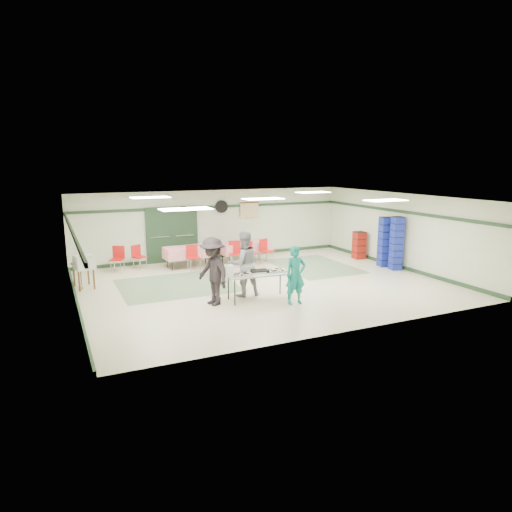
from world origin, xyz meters
name	(u,v)px	position (x,y,z in m)	size (l,w,h in m)	color
floor	(263,284)	(0.00, 0.00, 0.00)	(11.00, 11.00, 0.00)	beige
ceiling	(263,198)	(0.00, 0.00, 2.70)	(11.00, 11.00, 0.00)	white
wall_back	(214,224)	(0.00, 4.50, 1.35)	(11.00, 11.00, 0.00)	beige
wall_front	(351,274)	(0.00, -4.50, 1.35)	(11.00, 11.00, 0.00)	beige
wall_left	(72,257)	(-5.50, 0.00, 1.35)	(9.00, 9.00, 0.00)	beige
wall_right	(401,231)	(5.50, 0.00, 1.35)	(9.00, 9.00, 0.00)	beige
trim_back	(214,207)	(0.00, 4.47, 2.05)	(11.00, 0.06, 0.10)	#1E3721
baseboard_back	(215,256)	(0.00, 4.47, 0.06)	(11.00, 0.06, 0.12)	#1E3721
trim_left	(71,230)	(-5.47, 0.00, 2.05)	(9.00, 0.06, 0.10)	#1E3721
baseboard_left	(78,304)	(-5.47, 0.00, 0.06)	(9.00, 0.06, 0.12)	#1E3721
trim_right	(402,212)	(5.47, 0.00, 2.05)	(9.00, 0.06, 0.10)	#1E3721
baseboard_right	(398,266)	(5.47, 0.00, 0.06)	(9.00, 0.06, 0.12)	#1E3721
green_patch_a	(177,285)	(-2.50, 1.00, 0.00)	(3.50, 3.00, 0.01)	gray
green_patch_b	(314,266)	(2.80, 1.50, 0.00)	(2.50, 3.50, 0.01)	gray
double_door_left	(160,236)	(-2.20, 4.44, 1.05)	(0.90, 0.06, 2.10)	gray
double_door_right	(184,234)	(-1.25, 4.44, 1.05)	(0.90, 0.06, 2.10)	gray
door_frame	(172,235)	(-1.73, 4.42, 1.05)	(2.00, 0.03, 2.15)	#1E3721
wall_fan	(222,207)	(0.30, 4.44, 2.05)	(0.50, 0.50, 0.10)	black
scroll_banner	(249,210)	(1.50, 4.44, 1.85)	(0.80, 0.02, 0.60)	beige
serving_table	(258,275)	(-0.82, -1.42, 0.72)	(1.87, 0.87, 0.76)	#B7B7B2
sheet_tray_right	(276,271)	(-0.29, -1.45, 0.77)	(0.55, 0.42, 0.02)	silver
sheet_tray_mid	(253,272)	(-0.94, -1.32, 0.77)	(0.60, 0.45, 0.02)	silver
sheet_tray_left	(241,275)	(-1.37, -1.49, 0.77)	(0.53, 0.40, 0.02)	silver
baking_pan	(259,271)	(-0.77, -1.38, 0.80)	(0.48, 0.30, 0.08)	black
foam_box_stack	(229,271)	(-1.70, -1.43, 0.91)	(0.22, 0.21, 0.31)	white
volunteer_teal	(296,275)	(-0.07, -2.18, 0.79)	(0.58, 0.38, 1.58)	#13847D
volunteer_grey	(244,264)	(-1.04, -0.90, 0.94)	(0.91, 0.71, 1.88)	#99999E
volunteer_dark	(213,271)	(-2.12, -1.33, 0.92)	(1.19, 0.68, 1.84)	black
dining_table_a	(245,247)	(0.80, 3.31, 0.57)	(1.95, 0.95, 0.77)	red
dining_table_b	(189,252)	(-1.40, 3.31, 0.57)	(1.86, 0.93, 0.77)	red
chair_a	(250,251)	(0.77, 2.74, 0.52)	(0.49, 0.49, 0.85)	red
chair_b	(235,251)	(0.17, 2.75, 0.57)	(0.54, 0.54, 0.93)	red
chair_c	(265,248)	(1.42, 2.75, 0.56)	(0.56, 0.56, 0.92)	red
chair_d	(193,255)	(-1.44, 2.75, 0.55)	(0.43, 0.43, 0.90)	red
chair_loose_a	(138,254)	(-3.16, 3.79, 0.53)	(0.55, 0.55, 0.86)	red
chair_loose_b	(118,256)	(-3.89, 3.59, 0.56)	(0.57, 0.57, 0.91)	red
crate_stack_blue_a	(396,243)	(5.15, -0.18, 0.95)	(0.37, 0.37, 1.91)	#1B28A2
crate_stack_red	(359,245)	(5.15, 1.92, 0.54)	(0.42, 0.42, 1.09)	maroon
crate_stack_blue_b	(385,242)	(5.15, 0.43, 0.91)	(0.40, 0.40, 1.83)	#1B28A2
printer_table	(83,268)	(-5.15, 1.90, 0.63)	(0.65, 0.90, 0.74)	brown
office_printer	(84,262)	(-5.15, 1.16, 0.95)	(0.52, 0.46, 0.41)	beige
broom	(80,267)	(-5.23, 1.88, 0.65)	(0.03, 0.03, 1.25)	brown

